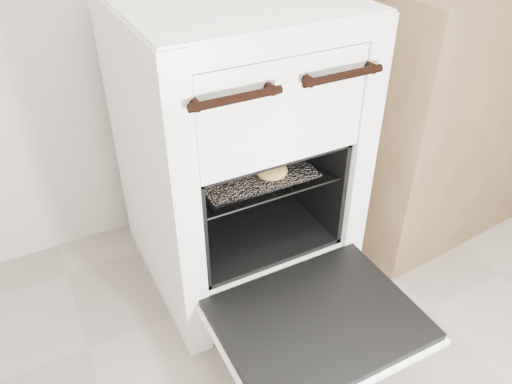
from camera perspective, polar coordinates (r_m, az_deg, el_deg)
stove at (r=1.53m, az=-2.48°, el=4.23°), size 0.59×0.65×0.90m
oven_door at (r=1.36m, az=7.10°, el=-14.48°), size 0.53×0.41×0.04m
oven_rack at (r=1.48m, az=-1.40°, el=3.20°), size 0.43×0.41×0.01m
foil_sheet at (r=1.46m, az=-1.06°, el=3.04°), size 0.33×0.29×0.01m
baked_rolls at (r=1.42m, az=-3.70°, el=3.23°), size 0.28×0.28×0.04m
counter at (r=2.00m, az=20.23°, el=9.97°), size 0.95×0.67×0.90m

